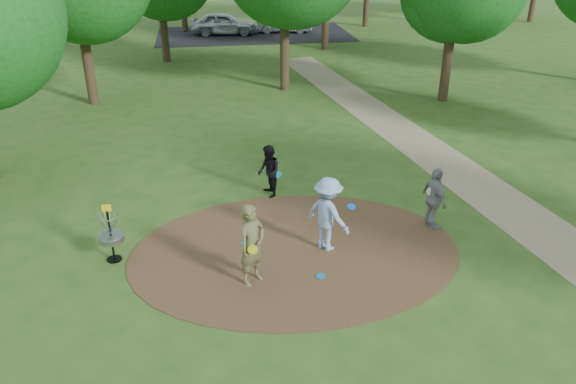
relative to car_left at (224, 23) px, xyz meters
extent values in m
plane|color=#2D5119|center=(0.19, -30.16, -0.80)|extent=(100.00, 100.00, 0.00)
cylinder|color=#47301C|center=(0.19, -30.16, -0.79)|extent=(8.40, 8.40, 0.02)
cube|color=#8C7A5B|center=(6.69, -28.16, -0.79)|extent=(7.55, 39.89, 0.01)
cube|color=black|center=(2.19, -0.16, -0.79)|extent=(14.00, 8.00, 0.01)
imported|color=brown|center=(-1.00, -31.31, 0.20)|extent=(0.86, 0.83, 1.99)
cylinder|color=#D1E719|center=(-1.02, -31.60, 0.25)|extent=(0.22, 0.08, 0.22)
imported|color=#8DA9D2|center=(1.01, -30.14, 0.19)|extent=(1.36, 1.45, 1.96)
cylinder|color=blue|center=(1.61, -30.13, 0.35)|extent=(0.24, 0.24, 0.08)
imported|color=black|center=(-0.07, -26.89, 0.01)|extent=(0.72, 0.87, 1.61)
cylinder|color=#0CA0D6|center=(0.19, -26.94, -0.08)|extent=(0.23, 0.10, 0.22)
imported|color=gray|center=(4.06, -29.54, 0.08)|extent=(0.59, 1.09, 1.76)
cylinder|color=silver|center=(3.91, -29.56, 0.33)|extent=(0.22, 0.07, 0.22)
cylinder|color=#1686B5|center=(-1.06, -29.62, -0.77)|extent=(0.22, 0.22, 0.02)
cylinder|color=blue|center=(0.58, -31.38, -0.77)|extent=(0.22, 0.22, 0.02)
imported|color=#B1B6BA|center=(0.00, 0.00, 0.00)|extent=(4.86, 2.42, 1.59)
imported|color=#999BA1|center=(4.43, 0.18, -0.12)|extent=(4.24, 1.81, 1.36)
cylinder|color=black|center=(-4.31, -29.86, -0.12)|extent=(0.05, 0.05, 1.35)
cylinder|color=black|center=(-4.31, -29.86, -0.78)|extent=(0.36, 0.36, 0.04)
cylinder|color=gray|center=(-4.31, -29.86, -0.18)|extent=(0.60, 0.60, 0.16)
torus|color=gray|center=(-4.31, -29.86, -0.10)|extent=(0.63, 0.63, 0.03)
torus|color=gray|center=(-4.31, -29.86, 0.45)|extent=(0.58, 0.58, 0.02)
cube|color=yellow|center=(-4.31, -29.86, 0.65)|extent=(0.22, 0.02, 0.18)
cylinder|color=#332316|center=(-6.81, -16.16, 1.10)|extent=(0.44, 0.44, 3.80)
cylinder|color=#332316|center=(2.19, -15.16, 1.29)|extent=(0.44, 0.44, 4.18)
cylinder|color=#332316|center=(9.19, -18.16, 1.01)|extent=(0.44, 0.44, 3.61)
cylinder|color=#332316|center=(-3.81, -8.16, 0.91)|extent=(0.44, 0.44, 3.42)
cylinder|color=#332316|center=(6.19, -6.16, 1.39)|extent=(0.44, 0.44, 4.37)
camera|label=1|loc=(-1.89, -42.16, 6.81)|focal=35.00mm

